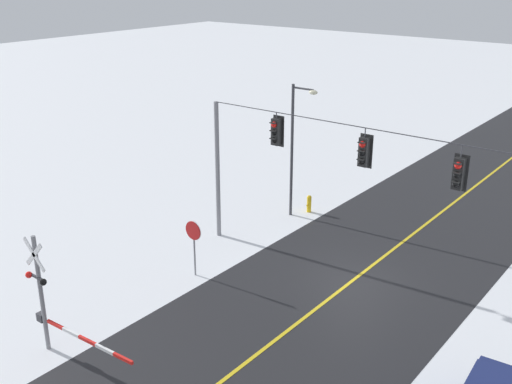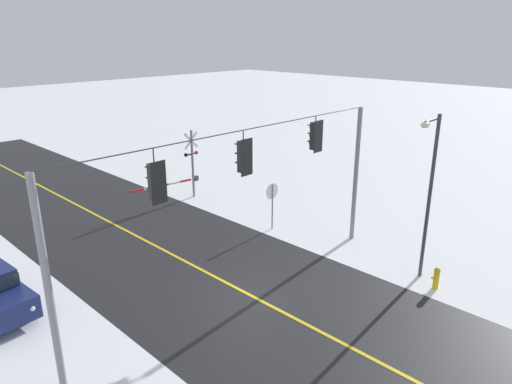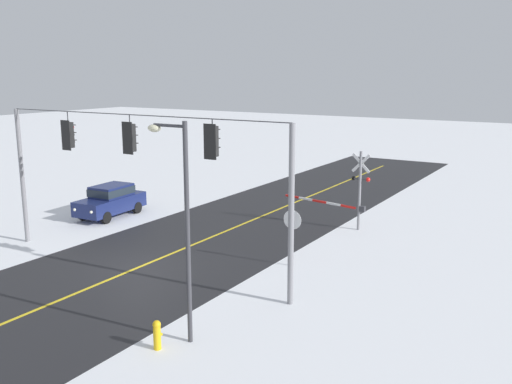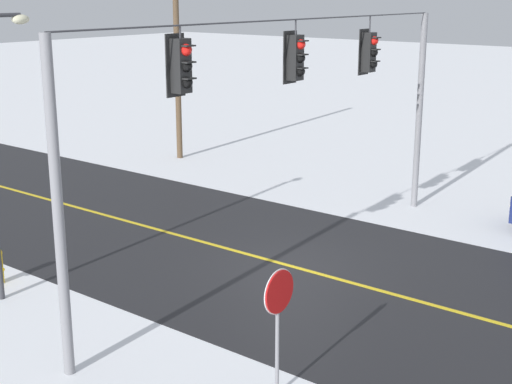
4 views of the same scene
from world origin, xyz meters
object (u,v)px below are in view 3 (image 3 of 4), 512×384
(railroad_crossing, at_px, (352,191))
(fire_hydrant, at_px, (157,334))
(streetlamp_near, at_px, (181,212))
(parked_car_navy, at_px, (111,199))
(stop_sign, at_px, (292,225))

(railroad_crossing, relative_size, fire_hydrant, 5.31)
(streetlamp_near, bearing_deg, fire_hydrant, 70.74)
(streetlamp_near, bearing_deg, railroad_crossing, -88.17)
(railroad_crossing, distance_m, parked_car_navy, 13.12)
(parked_car_navy, distance_m, streetlamp_near, 16.14)
(railroad_crossing, xyz_separation_m, streetlamp_near, (-0.45, 14.08, 1.95))
(railroad_crossing, bearing_deg, parked_car_navy, 20.50)
(parked_car_navy, xyz_separation_m, streetlamp_near, (-12.71, 9.49, 2.96))
(stop_sign, height_order, streetlamp_near, streetlamp_near)
(railroad_crossing, bearing_deg, fire_hydrant, 90.56)
(stop_sign, xyz_separation_m, streetlamp_near, (-0.37, 7.50, 2.20))
(fire_hydrant, bearing_deg, stop_sign, -89.54)
(parked_car_navy, distance_m, fire_hydrant, 16.17)
(stop_sign, relative_size, parked_car_navy, 0.55)
(railroad_crossing, height_order, fire_hydrant, railroad_crossing)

